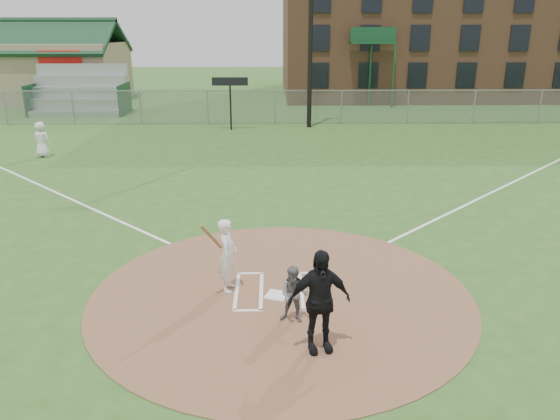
{
  "coord_description": "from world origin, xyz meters",
  "views": [
    {
      "loc": [
        -0.21,
        -10.84,
        5.65
      ],
      "look_at": [
        0.0,
        2.0,
        1.3
      ],
      "focal_mm": 35.0,
      "sensor_mm": 36.0,
      "label": 1
    }
  ],
  "objects_px": {
    "umpire": "(319,301)",
    "ondeck_player": "(41,139)",
    "home_plate": "(277,295)",
    "catcher": "(294,294)",
    "batter_at_plate": "(228,255)"
  },
  "relations": [
    {
      "from": "home_plate",
      "to": "batter_at_plate",
      "type": "bearing_deg",
      "value": 162.72
    },
    {
      "from": "umpire",
      "to": "ondeck_player",
      "type": "xyz_separation_m",
      "value": [
        -11.18,
        15.73,
        -0.21
      ]
    },
    {
      "from": "umpire",
      "to": "batter_at_plate",
      "type": "bearing_deg",
      "value": 115.88
    },
    {
      "from": "catcher",
      "to": "home_plate",
      "type": "bearing_deg",
      "value": 120.94
    },
    {
      "from": "home_plate",
      "to": "ondeck_player",
      "type": "height_order",
      "value": "ondeck_player"
    },
    {
      "from": "home_plate",
      "to": "ondeck_player",
      "type": "distance_m",
      "value": 17.2
    },
    {
      "from": "catcher",
      "to": "batter_at_plate",
      "type": "xyz_separation_m",
      "value": [
        -1.41,
        1.41,
        0.25
      ]
    },
    {
      "from": "umpire",
      "to": "ondeck_player",
      "type": "relative_size",
      "value": 1.24
    },
    {
      "from": "umpire",
      "to": "home_plate",
      "type": "bearing_deg",
      "value": 98.52
    },
    {
      "from": "ondeck_player",
      "to": "batter_at_plate",
      "type": "relative_size",
      "value": 0.89
    },
    {
      "from": "home_plate",
      "to": "catcher",
      "type": "bearing_deg",
      "value": -72.5
    },
    {
      "from": "catcher",
      "to": "ondeck_player",
      "type": "distance_m",
      "value": 18.25
    },
    {
      "from": "ondeck_player",
      "to": "batter_at_plate",
      "type": "xyz_separation_m",
      "value": [
        9.37,
        -13.32,
        0.07
      ]
    },
    {
      "from": "ondeck_player",
      "to": "batter_at_plate",
      "type": "height_order",
      "value": "batter_at_plate"
    },
    {
      "from": "umpire",
      "to": "ondeck_player",
      "type": "distance_m",
      "value": 19.3
    }
  ]
}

